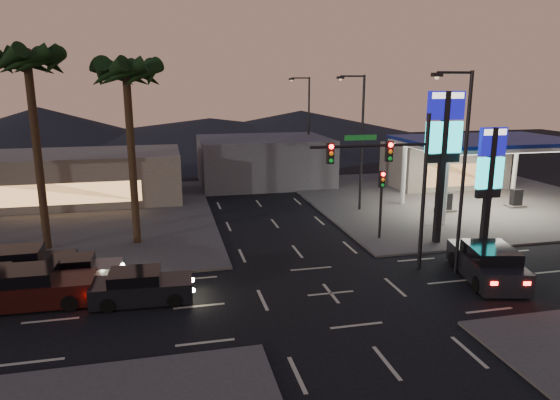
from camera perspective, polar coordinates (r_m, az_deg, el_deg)
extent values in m
plane|color=black|center=(23.44, 5.82, -10.57)|extent=(140.00, 140.00, 0.00)
cube|color=#47443F|center=(43.98, 19.02, 0.20)|extent=(24.00, 24.00, 0.12)
cube|color=#47443F|center=(38.50, -25.97, -2.22)|extent=(24.00, 24.00, 0.12)
cylinder|color=silver|center=(35.08, 18.34, 1.16)|extent=(0.36, 0.36, 5.00)
cylinder|color=silver|center=(40.22, 13.96, 2.92)|extent=(0.36, 0.36, 5.00)
cylinder|color=silver|center=(45.59, 25.27, 3.22)|extent=(0.36, 0.36, 5.00)
cube|color=silver|center=(39.88, 22.59, 6.14)|extent=(12.00, 8.00, 0.50)
cube|color=white|center=(39.91, 22.55, 5.71)|extent=(11.60, 7.60, 0.06)
cube|color=navy|center=(39.87, 22.61, 6.35)|extent=(12.20, 8.20, 0.25)
cube|color=black|center=(38.96, 18.42, -0.26)|extent=(0.80, 0.50, 1.40)
cube|color=black|center=(42.36, 25.38, 0.18)|extent=(0.80, 0.50, 1.40)
cube|color=#726B5B|center=(48.84, 18.12, 3.83)|extent=(10.00, 6.00, 4.00)
cube|color=black|center=(30.50, 17.95, 3.28)|extent=(0.35, 0.35, 9.00)
cube|color=#0D0C84|center=(30.12, 18.46, 10.22)|extent=(2.20, 0.30, 1.60)
cube|color=white|center=(30.10, 18.54, 11.27)|extent=(1.98, 0.32, 0.35)
cube|color=#18EDEC|center=(30.25, 18.21, 6.83)|extent=(2.20, 0.30, 1.80)
cube|color=black|center=(30.39, 18.05, 4.58)|extent=(2.09, 0.28, 0.50)
cube|color=black|center=(31.22, 22.70, 1.24)|extent=(0.35, 0.35, 7.00)
cube|color=#0D0C84|center=(30.82, 23.15, 6.16)|extent=(1.60, 0.30, 1.60)
cube|color=white|center=(30.77, 23.24, 7.17)|extent=(1.44, 0.32, 0.35)
cube|color=#18EDEC|center=(31.06, 22.85, 2.87)|extent=(1.60, 0.30, 1.80)
cube|color=black|center=(31.28, 22.65, 0.71)|extent=(1.52, 0.28, 0.50)
cylinder|color=black|center=(26.13, 16.10, 0.71)|extent=(0.20, 0.20, 8.00)
cylinder|color=black|center=(24.40, 10.27, 6.12)|extent=(6.00, 0.14, 0.14)
cube|color=#0C3F14|center=(24.17, 9.21, 7.05)|extent=(1.60, 0.05, 0.25)
cube|color=black|center=(24.85, 12.37, 5.45)|extent=(0.32, 0.25, 1.00)
sphere|color=#FF0C07|center=(24.67, 12.56, 6.16)|extent=(0.22, 0.22, 0.22)
sphere|color=orange|center=(24.71, 12.52, 5.41)|extent=(0.20, 0.20, 0.20)
sphere|color=#0CB226|center=(24.76, 12.48, 4.65)|extent=(0.20, 0.20, 0.20)
cube|color=black|center=(23.73, 5.77, 5.34)|extent=(0.32, 0.25, 1.00)
sphere|color=#FF0C07|center=(23.55, 5.91, 6.08)|extent=(0.22, 0.22, 0.22)
sphere|color=orange|center=(23.59, 5.89, 5.29)|extent=(0.20, 0.20, 0.20)
sphere|color=#0CB226|center=(23.64, 5.87, 4.50)|extent=(0.20, 0.20, 0.20)
cylinder|color=black|center=(30.92, 11.43, -0.94)|extent=(0.16, 0.16, 4.00)
cube|color=black|center=(30.54, 11.58, 2.33)|extent=(0.32, 0.25, 1.00)
sphere|color=#FF0C07|center=(30.35, 11.72, 2.89)|extent=(0.22, 0.22, 0.22)
sphere|color=orange|center=(30.40, 11.70, 2.28)|extent=(0.20, 0.20, 0.20)
sphere|color=#0CB226|center=(30.47, 11.67, 1.67)|extent=(0.20, 0.20, 0.20)
cylinder|color=black|center=(25.87, 20.22, 2.55)|extent=(0.18, 0.18, 10.00)
cylinder|color=black|center=(25.01, 19.36, 13.58)|extent=(1.80, 0.12, 0.12)
cube|color=black|center=(24.55, 17.51, 13.50)|extent=(0.50, 0.25, 0.18)
sphere|color=#FFCC8C|center=(24.54, 17.49, 13.22)|extent=(0.20, 0.20, 0.20)
cylinder|color=black|center=(37.30, 9.34, 6.24)|extent=(0.18, 0.18, 10.00)
cylinder|color=black|center=(36.70, 8.29, 13.83)|extent=(1.80, 0.12, 0.12)
cube|color=black|center=(36.39, 6.92, 13.72)|extent=(0.50, 0.25, 0.18)
sphere|color=#FFCC8C|center=(36.39, 6.92, 13.53)|extent=(0.20, 0.20, 0.20)
cylinder|color=black|center=(50.46, 3.29, 8.17)|extent=(0.18, 0.18, 10.00)
cylinder|color=black|center=(50.02, 2.35, 13.76)|extent=(1.80, 0.12, 0.12)
cube|color=black|center=(49.79, 1.32, 13.66)|extent=(0.50, 0.25, 0.18)
sphere|color=#FFCC8C|center=(49.79, 1.32, 13.52)|extent=(0.20, 0.20, 0.20)
cylinder|color=black|center=(30.13, -16.57, 4.42)|extent=(0.44, 0.44, 10.20)
sphere|color=black|center=(29.83, -17.23, 14.14)|extent=(0.90, 0.90, 0.90)
cone|color=black|center=(29.77, -14.62, 13.72)|extent=(0.90, 2.74, 1.91)
cone|color=black|center=(30.70, -15.31, 13.66)|extent=(2.57, 2.57, 1.91)
cone|color=black|center=(31.12, -17.02, 13.54)|extent=(2.74, 0.90, 1.91)
cone|color=black|center=(30.81, -18.82, 13.42)|extent=(2.57, 2.57, 1.91)
cone|color=black|center=(29.93, -19.73, 13.38)|extent=(0.90, 2.74, 1.91)
cone|color=black|center=(28.98, -19.17, 13.45)|extent=(2.57, 2.57, 1.91)
cone|color=black|center=(28.53, -17.36, 13.59)|extent=(2.74, 0.90, 1.91)
cone|color=black|center=(28.86, -15.44, 13.70)|extent=(2.57, 2.57, 1.91)
cylinder|color=black|center=(30.82, -25.93, 4.39)|extent=(0.44, 0.44, 10.80)
sphere|color=black|center=(30.58, -26.98, 14.41)|extent=(0.90, 0.90, 0.90)
cone|color=black|center=(30.30, -24.47, 14.11)|extent=(0.90, 2.74, 1.91)
cone|color=black|center=(31.28, -24.84, 14.01)|extent=(2.57, 2.57, 1.91)
cone|color=black|center=(31.84, -26.37, 13.83)|extent=(2.74, 0.90, 1.91)
cone|color=black|center=(31.68, -28.18, 13.65)|extent=(2.57, 2.57, 1.91)
cone|color=black|center=(30.89, -29.32, 13.58)|extent=(0.90, 2.74, 1.91)
cone|color=black|center=(29.91, -29.09, 13.67)|extent=(2.57, 2.57, 1.91)
cone|color=black|center=(29.31, -27.52, 13.88)|extent=(2.74, 0.90, 1.91)
cone|color=black|center=(29.48, -25.56, 14.06)|extent=(2.57, 2.57, 1.91)
cube|color=#726B5B|center=(43.46, -21.97, 2.42)|extent=(16.00, 8.00, 4.00)
cube|color=#4C4C51|center=(47.69, -1.87, 4.51)|extent=(12.00, 9.00, 4.40)
cone|color=black|center=(82.49, -25.73, 7.47)|extent=(40.00, 40.00, 6.00)
cone|color=black|center=(83.52, 2.41, 8.46)|extent=(50.00, 50.00, 5.00)
cone|color=black|center=(80.91, -7.99, 7.84)|extent=(60.00, 60.00, 4.00)
cube|color=black|center=(23.12, -15.42, -9.88)|extent=(4.40, 2.00, 0.89)
cube|color=black|center=(22.93, -16.25, -8.54)|extent=(2.23, 1.76, 0.64)
cylinder|color=black|center=(23.89, -11.89, -9.50)|extent=(0.64, 0.26, 0.63)
cylinder|color=black|center=(22.36, -11.97, -11.14)|extent=(0.64, 0.26, 0.63)
cylinder|color=black|center=(24.15, -18.53, -9.68)|extent=(0.64, 0.26, 0.63)
cylinder|color=black|center=(22.63, -19.10, -11.31)|extent=(0.64, 0.26, 0.63)
sphere|color=#FFF2BF|center=(23.54, -10.00, -8.99)|extent=(0.22, 0.22, 0.22)
sphere|color=#FFF2BF|center=(22.45, -9.96, -10.12)|extent=(0.22, 0.22, 0.22)
cube|color=#FF140A|center=(23.91, -20.57, -9.10)|extent=(0.09, 0.25, 0.14)
cube|color=#FF140A|center=(22.84, -21.06, -10.21)|extent=(0.09, 0.25, 0.14)
cube|color=black|center=(24.43, -26.19, -9.33)|extent=(5.03, 2.20, 1.02)
cube|color=black|center=(24.29, -27.14, -7.84)|extent=(2.53, 1.98, 0.74)
cylinder|color=black|center=(25.05, -22.05, -9.01)|extent=(0.73, 0.29, 0.73)
cylinder|color=black|center=(23.30, -22.86, -10.78)|extent=(0.73, 0.29, 0.73)
cylinder|color=black|center=(25.83, -29.07, -9.07)|extent=(0.73, 0.29, 0.73)
sphere|color=#FFF2BF|center=(24.51, -20.12, -8.48)|extent=(0.25, 0.25, 0.25)
sphere|color=#FFF2BF|center=(23.26, -20.59, -9.70)|extent=(0.25, 0.25, 0.25)
cylinder|color=black|center=(26.26, -26.71, -8.55)|extent=(0.65, 0.26, 0.64)
cylinder|color=black|center=(24.75, -27.75, -9.98)|extent=(0.65, 0.26, 0.64)
sphere|color=#FFF2BF|center=(25.72, -25.20, -8.13)|extent=(0.22, 0.22, 0.22)
sphere|color=#FFF2BF|center=(24.64, -25.87, -9.12)|extent=(0.22, 0.22, 0.22)
cube|color=#5B5B5D|center=(26.14, -22.03, -7.77)|extent=(4.00, 1.74, 0.81)
cube|color=black|center=(26.01, -22.72, -6.67)|extent=(2.01, 1.57, 0.59)
cylinder|color=black|center=(26.71, -19.03, -7.54)|extent=(0.58, 0.23, 0.58)
cylinder|color=black|center=(25.30, -19.44, -8.75)|extent=(0.58, 0.23, 0.58)
cylinder|color=black|center=(27.17, -24.36, -7.67)|extent=(0.58, 0.23, 0.58)
cylinder|color=black|center=(25.78, -25.07, -8.86)|extent=(0.58, 0.23, 0.58)
sphere|color=#FFF2BF|center=(26.32, -17.57, -7.11)|extent=(0.20, 0.20, 0.20)
sphere|color=#FFF2BF|center=(25.32, -17.79, -7.95)|extent=(0.20, 0.20, 0.20)
cube|color=#FF140A|center=(27.02, -26.03, -7.18)|extent=(0.08, 0.23, 0.13)
cube|color=#FF140A|center=(26.04, -26.59, -7.99)|extent=(0.08, 0.23, 0.13)
cube|color=black|center=(27.72, -27.17, -6.89)|extent=(4.75, 2.07, 0.97)
cube|color=black|center=(27.60, -27.96, -5.65)|extent=(2.39, 1.86, 0.70)
cylinder|color=black|center=(28.33, -23.75, -6.65)|extent=(0.69, 0.27, 0.69)
cylinder|color=black|center=(26.64, -24.37, -7.95)|extent=(0.69, 0.27, 0.69)
sphere|color=#FFF2BF|center=(27.83, -22.15, -6.14)|extent=(0.24, 0.24, 0.24)
sphere|color=#FFF2BF|center=(26.63, -22.52, -7.04)|extent=(0.24, 0.24, 0.24)
cube|color=black|center=(26.75, 22.50, -6.96)|extent=(3.38, 5.66, 1.08)
cube|color=black|center=(26.21, 22.93, -5.74)|extent=(2.60, 3.04, 0.78)
cylinder|color=black|center=(27.96, 19.21, -6.42)|extent=(0.46, 0.82, 0.77)
cylinder|color=black|center=(28.69, 23.10, -6.26)|extent=(0.46, 0.82, 0.77)
cylinder|color=black|center=(25.01, 21.69, -8.96)|extent=(0.46, 0.82, 0.77)
cylinder|color=black|center=(25.82, 25.96, -8.68)|extent=(0.46, 0.82, 0.77)
cube|color=#FF140A|center=(24.14, 23.27, -8.75)|extent=(0.31, 0.16, 0.17)
cube|color=#FF140A|center=(24.73, 26.38, -8.54)|extent=(0.31, 0.16, 0.17)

